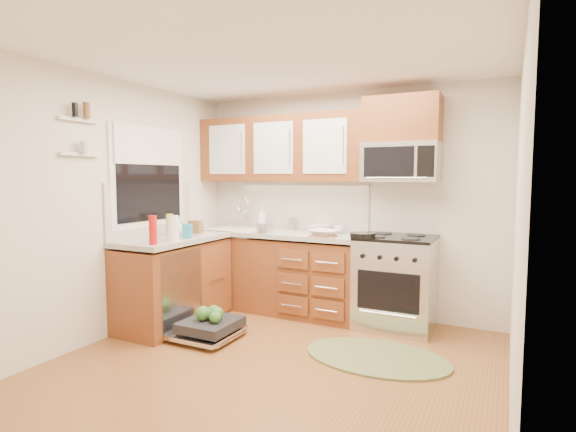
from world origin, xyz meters
The scene contains 38 objects.
floor centered at (0.00, 0.00, 0.00)m, with size 3.50×3.50×0.00m, color brown.
ceiling centered at (0.00, 0.00, 2.50)m, with size 3.50×3.50×0.00m, color white.
wall_back centered at (0.00, 1.75, 1.25)m, with size 3.50×0.04×2.50m, color beige.
wall_front centered at (0.00, -1.75, 1.25)m, with size 3.50×0.04×2.50m, color beige.
wall_left centered at (-1.75, 0.00, 1.25)m, with size 0.04×3.50×2.50m, color beige.
wall_right centered at (1.75, 0.00, 1.25)m, with size 0.04×3.50×2.50m, color beige.
base_cabinet_back centered at (-0.73, 1.45, 0.42)m, with size 2.05×0.60×0.85m, color brown.
base_cabinet_left centered at (-1.45, 0.52, 0.42)m, with size 0.60×1.25×0.85m, color brown.
countertop_back centered at (-0.72, 1.44, 0.90)m, with size 2.07×0.64×0.05m, color #B7B3A8.
countertop_left centered at (-1.44, 0.53, 0.90)m, with size 0.64×1.27×0.05m, color #B7B3A8.
backsplash_back centered at (-0.73, 1.74, 1.21)m, with size 2.05×0.02×0.57m, color #BAB6A7.
backsplash_left centered at (-1.74, 0.52, 1.21)m, with size 0.02×1.25×0.57m, color #BAB6A7.
upper_cabinets centered at (-0.73, 1.57, 1.88)m, with size 2.05×0.35×0.75m, color brown, non-canonical shape.
cabinet_over_mw centered at (0.68, 1.57, 2.13)m, with size 0.76×0.35×0.47m, color brown.
range centered at (0.68, 1.43, 0.47)m, with size 0.76×0.64×0.95m, color silver, non-canonical shape.
microwave centered at (0.68, 1.55, 1.70)m, with size 0.76×0.38×0.40m, color silver, non-canonical shape.
sink centered at (-1.25, 1.42, 0.80)m, with size 0.62×0.50×0.26m, color white, non-canonical shape.
dishwasher centered at (-0.86, 0.30, 0.10)m, with size 0.70×0.60×0.20m, color silver, non-canonical shape.
window centered at (-1.74, 0.50, 1.55)m, with size 0.03×1.05×1.05m, color white, non-canonical shape.
window_blind centered at (-1.71, 0.50, 1.88)m, with size 0.02×0.96×0.40m, color white.
shelf_upper centered at (-1.72, -0.35, 2.05)m, with size 0.04×0.40×0.03m, color white.
shelf_lower centered at (-1.72, -0.35, 1.75)m, with size 0.04×0.40×0.03m, color white.
rug centered at (0.73, 0.56, 0.01)m, with size 1.25×0.81×0.02m, color olive, non-canonical shape.
skillet centered at (0.40, 1.18, 0.97)m, with size 0.25×0.25×0.05m, color black.
stock_pot centered at (-0.74, 1.22, 0.98)m, with size 0.19×0.19×0.11m, color silver.
cutting_board centered at (-0.04, 1.22, 0.93)m, with size 0.27×0.17×0.02m, color #A86F4C.
canister centered at (-0.61, 1.65, 1.00)m, with size 0.09×0.09×0.14m, color silver.
paper_towel_roll centered at (-1.25, 0.30, 1.05)m, with size 0.12×0.12×0.25m, color white.
mustard_bottle centered at (-1.52, 0.56, 1.04)m, with size 0.07×0.07×0.24m, color gold.
red_bottle centered at (-1.25, 0.02, 1.06)m, with size 0.07×0.07×0.27m, color #B7100F.
wooden_box centered at (-1.43, 0.87, 1.00)m, with size 0.14×0.10×0.14m, color brown.
blue_carton centered at (-1.25, 0.51, 1.00)m, with size 0.09×0.05×0.14m, color teal.
bowl_a centered at (-0.04, 1.25, 0.96)m, with size 0.29×0.29×0.07m, color #999999.
bowl_b centered at (-0.24, 1.60, 0.97)m, with size 0.26×0.26×0.08m, color #999999.
cup centered at (0.02, 1.58, 0.97)m, with size 0.12×0.12×0.09m, color #999999.
soap_bottle_a centered at (-0.97, 1.56, 1.07)m, with size 0.11×0.11×0.28m, color #999999.
soap_bottle_b centered at (-1.53, 1.05, 1.01)m, with size 0.08×0.08×0.17m, color #999999.
soap_bottle_c centered at (-1.46, 0.61, 1.02)m, with size 0.15×0.15×0.19m, color #999999.
Camera 1 is at (1.70, -3.11, 1.55)m, focal length 28.00 mm.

